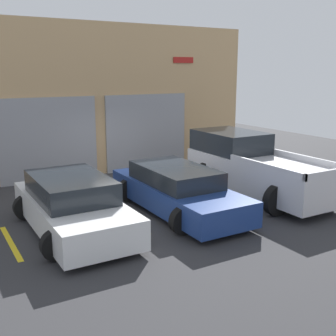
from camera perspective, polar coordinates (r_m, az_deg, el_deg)
The scene contains 9 objects.
ground_plane at distance 13.14m, azimuth -3.34°, elevation -3.39°, with size 28.00×28.00×0.00m, color #2D2D30.
shophouse_building at distance 15.65m, azimuth -9.02°, elevation 8.96°, with size 12.01×0.68×5.38m.
pickup_truck at distance 13.12m, azimuth 11.38°, elevation 0.17°, with size 2.42×5.13×1.80m.
sedan_white at distance 10.17m, azimuth -12.82°, elevation -4.99°, with size 2.22×4.42×1.32m.
sedan_side at distance 11.31m, azimuth 1.20°, elevation -3.01°, with size 2.16×4.77×1.22m.
parking_stripe_far_left at distance 10.05m, azimuth -20.52°, elevation -9.46°, with size 0.12×2.20×0.01m, color gold.
parking_stripe_left at distance 10.82m, azimuth -5.29°, elevation -7.05°, with size 0.12×2.20×0.01m, color gold.
parking_stripe_centre at distance 12.23m, azimuth 7.04°, elevation -4.70°, with size 0.12×2.20×0.01m, color gold.
parking_stripe_right at distance 14.10m, azimuth 16.41°, elevation -2.75°, with size 0.12×2.20×0.01m, color gold.
Camera 1 is at (-5.67, -11.27, 3.70)m, focal length 45.00 mm.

